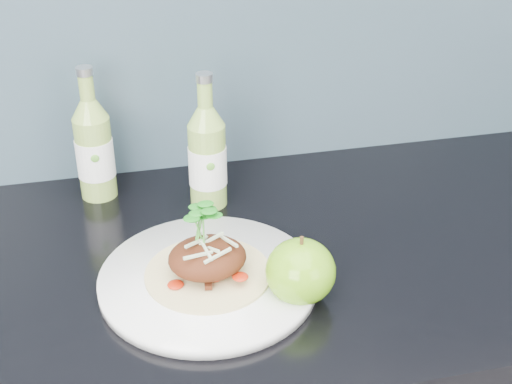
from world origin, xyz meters
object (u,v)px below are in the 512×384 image
at_px(dinner_plate, 208,279).
at_px(green_apple, 301,271).
at_px(cider_bottle_left, 94,149).
at_px(cider_bottle_right, 207,157).

distance_m(dinner_plate, green_apple, 0.13).
height_order(dinner_plate, cider_bottle_left, cider_bottle_left).
distance_m(cider_bottle_left, cider_bottle_right, 0.18).
distance_m(green_apple, cider_bottle_left, 0.42).
height_order(dinner_plate, cider_bottle_right, cider_bottle_right).
bearing_deg(cider_bottle_left, dinner_plate, -51.20).
bearing_deg(green_apple, cider_bottle_right, 105.73).
relative_size(green_apple, cider_bottle_left, 0.51).
xyz_separation_m(green_apple, cider_bottle_right, (-0.08, 0.27, 0.04)).
height_order(green_apple, cider_bottle_right, cider_bottle_right).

